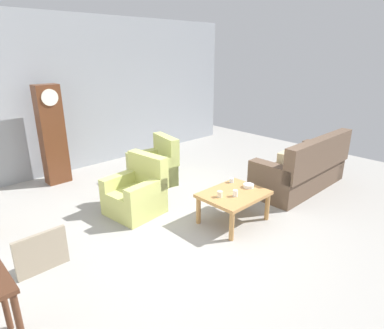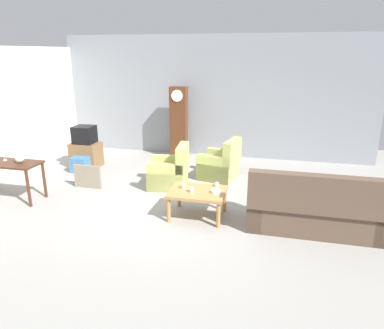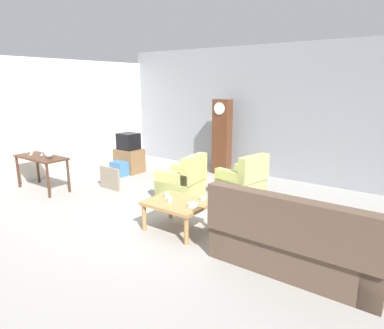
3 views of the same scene
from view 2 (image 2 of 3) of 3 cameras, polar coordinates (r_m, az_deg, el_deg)
The scene contains 18 objects.
ground_plane at distance 6.77m, azimuth -2.38°, elevation -6.47°, with size 10.40×10.40×0.00m, color #999691.
garage_door_wall at distance 9.76m, azimuth 3.47°, elevation 10.73°, with size 8.40×0.16×3.20m, color gray.
couch_floral at distance 6.03m, azimuth 19.06°, elevation -6.92°, with size 2.10×0.88×1.04m.
armchair_olive_near at distance 7.57m, azimuth -3.52°, elevation -1.36°, with size 0.87×0.85×0.92m.
armchair_olive_far at distance 8.08m, azimuth 4.56°, elevation -0.14°, with size 0.92×0.90×0.92m.
coffee_table_wood at distance 6.17m, azimuth 0.89°, elevation -4.81°, with size 0.96×0.76×0.48m.
console_table_dark at distance 7.69m, azimuth -27.43°, elevation -0.41°, with size 1.30×0.56×0.75m.
grandfather_clock at distance 9.51m, azimuth -2.11°, elevation 6.66°, with size 0.44×0.30×1.91m.
tv_stand_cabinet at distance 9.26m, azimuth -16.52°, elevation 1.49°, with size 0.68×0.52×0.61m, color brown.
tv_crt at distance 9.14m, azimuth -16.80°, elevation 4.59°, with size 0.48×0.44×0.42m, color black.
framed_picture_leaning at distance 7.82m, azimuth -16.33°, elevation -1.87°, with size 0.60×0.05×0.50m, color gray.
storage_box_blue at distance 8.96m, azimuth -17.33°, elevation 0.03°, with size 0.40×0.37×0.36m, color teal.
glass_dome_cloche at distance 7.47m, azimuth -25.83°, elevation 0.90°, with size 0.17×0.17×0.17m, color silver.
cup_white_porcelain at distance 6.06m, azimuth -0.08°, elevation -4.02°, with size 0.07×0.07×0.10m, color white.
cup_blue_rimmed at distance 6.34m, azimuth 3.97°, elevation -3.19°, with size 0.07×0.07×0.07m, color silver.
cup_cream_tall at distance 6.23m, azimuth -1.39°, elevation -3.44°, with size 0.08×0.08×0.09m, color beige.
bowl_white_stacked at distance 6.05m, azimuth 3.82°, elevation -4.32°, with size 0.16×0.16×0.05m, color white.
wine_glass_short at distance 7.74m, azimuth -27.80°, elevation 1.38°, with size 0.08×0.08×0.17m.
Camera 2 is at (1.74, -5.93, 2.75)m, focal length 33.41 mm.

